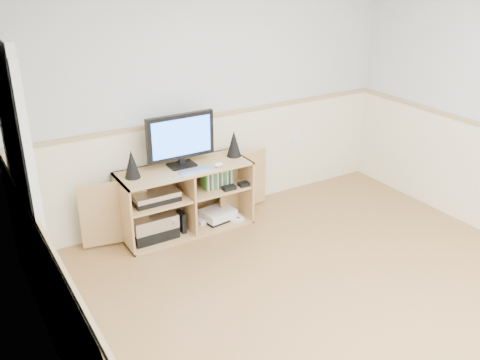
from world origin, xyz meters
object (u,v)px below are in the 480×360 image
at_px(keyboard, 196,171).
at_px(game_consoles, 216,215).
at_px(media_cabinet, 183,196).
at_px(monitor, 181,138).

height_order(keyboard, game_consoles, keyboard).
bearing_deg(media_cabinet, monitor, -90.00).
bearing_deg(game_consoles, keyboard, -154.94).
xyz_separation_m(media_cabinet, game_consoles, (0.33, -0.07, -0.26)).
bearing_deg(keyboard, game_consoles, 26.52).
bearing_deg(media_cabinet, game_consoles, -11.90).
relative_size(media_cabinet, monitor, 2.98).
height_order(monitor, keyboard, monitor).
bearing_deg(game_consoles, media_cabinet, 168.10).
bearing_deg(game_consoles, monitor, 169.43).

